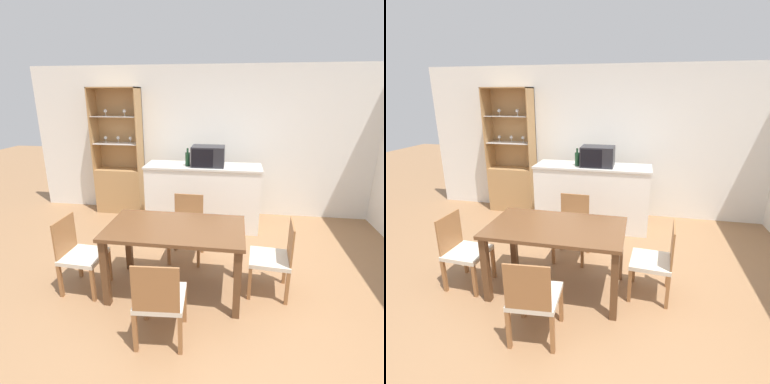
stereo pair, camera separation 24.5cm
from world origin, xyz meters
TOP-DOWN VIEW (x-y plane):
  - ground_plane at (0.00, 0.00)m, footprint 18.00×18.00m
  - wall_back at (0.00, 2.63)m, footprint 6.80×0.06m
  - kitchen_counter at (-0.24, 1.93)m, footprint 1.80×0.57m
  - display_cabinet at (-1.81, 2.43)m, footprint 0.84×0.37m
  - dining_table at (-0.34, 0.19)m, footprint 1.43×0.80m
  - dining_chair_head_far at (-0.34, 0.91)m, footprint 0.43×0.43m
  - dining_chair_head_near at (-0.33, -0.54)m, footprint 0.45×0.45m
  - dining_chair_side_right_far at (0.70, 0.30)m, footprint 0.45×0.45m
  - dining_chair_side_left_near at (-1.38, 0.07)m, footprint 0.44×0.44m
  - microwave at (-0.16, 1.90)m, footprint 0.50×0.36m
  - wine_bottle at (-0.48, 1.87)m, footprint 0.07×0.07m

SIDE VIEW (x-z plane):
  - ground_plane at x=0.00m, z-range 0.00..0.00m
  - dining_chair_head_far at x=-0.34m, z-range 0.00..0.83m
  - dining_chair_head_near at x=-0.33m, z-range 0.00..0.83m
  - dining_chair_side_right_far at x=0.70m, z-range 0.00..0.83m
  - dining_chair_side_left_near at x=-1.38m, z-range 0.00..0.83m
  - kitchen_counter at x=-0.24m, z-range 0.00..1.03m
  - display_cabinet at x=-1.81m, z-range -0.50..1.70m
  - dining_table at x=-0.34m, z-range 0.27..1.04m
  - wine_bottle at x=-0.48m, z-range 1.00..1.27m
  - microwave at x=-0.16m, z-range 1.03..1.33m
  - wall_back at x=0.00m, z-range 0.00..2.55m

